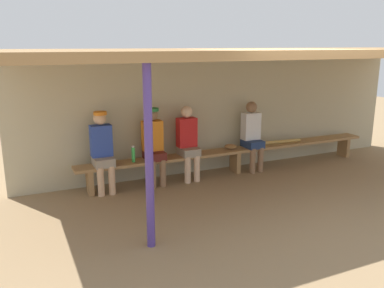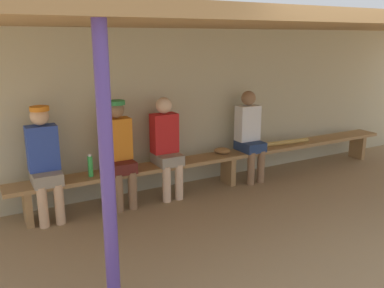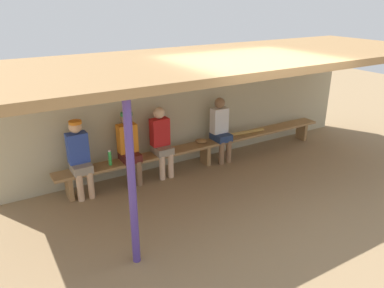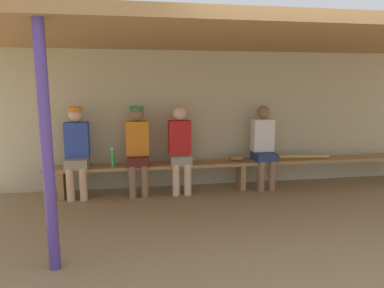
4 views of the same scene
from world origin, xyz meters
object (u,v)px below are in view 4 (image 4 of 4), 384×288
Objects in this scene: baseball_glove_worn at (235,158)px; player_near_post at (138,146)px; support_post at (47,150)px; player_in_white at (77,148)px; baseball_bat at (304,157)px; player_middle at (263,144)px; player_in_blue at (180,146)px; bench at (241,165)px; water_bottle_blue at (113,157)px.

player_near_post is at bearing -140.64° from baseball_glove_worn.
support_post is 2.14m from player_in_white.
player_middle is at bearing -175.23° from baseball_bat.
player_in_blue is at bearing -0.02° from player_in_white.
player_near_post is at bearing 179.99° from player_middle.
bench is 1.04m from player_in_blue.
baseball_bat is at bearing -0.00° from bench.
water_bottle_blue is at bearing 78.75° from support_post.
support_post is at bearing -87.35° from player_in_white.
bench is 7.11× the size of baseball_bat.
player_near_post is 4.87× the size of water_bottle_blue.
baseball_glove_worn reaches higher than baseball_bat.
support_post is 1.64× the size of player_near_post.
water_bottle_blue reaches higher than bench.
player_near_post reaches higher than bench.
player_middle is at bearing 37.03° from support_post.
player_near_post is 2.72m from baseball_bat.
support_post reaches higher than water_bottle_blue.
player_in_blue reaches higher than baseball_bat.
baseball_glove_worn is at bearing 1.97° from water_bottle_blue.
player_near_post is 1.00× the size of player_in_white.
player_near_post is (-1.63, 0.00, 0.36)m from bench.
player_in_blue is 4.83× the size of water_bottle_blue.
player_in_blue is at bearing -0.04° from player_near_post.
bench is at bearing -179.52° from player_middle.
support_post is at bearing -139.05° from bench.
player_in_white is (-1.53, 0.00, 0.02)m from player_in_blue.
bench is at bearing -0.18° from player_in_blue.
player_near_post reaches higher than baseball_bat.
water_bottle_blue is (-1.02, -0.03, -0.14)m from player_in_blue.
player_middle is (2.79, 2.10, -0.37)m from support_post.
baseball_glove_worn is at bearing 1.19° from player_near_post.
player_in_white is 1.01× the size of player_middle.
player_in_blue is 1.35m from player_middle.
support_post is 3.22m from baseball_glove_worn.
baseball_glove_worn is at bearing 42.43° from support_post.
bench is at bearing 40.95° from support_post.
water_bottle_blue is at bearing -179.19° from player_middle.
support_post is 7.96× the size of water_bottle_blue.
player_near_post is 5.60× the size of baseball_glove_worn.
player_in_white is at bearing 176.18° from water_bottle_blue.
bench is 0.50m from player_middle.
water_bottle_blue is at bearing -178.12° from player_in_blue.
bench is 4.49× the size of player_in_blue.
baseball_glove_worn reaches higher than bench.
player_in_white is (-0.10, 2.10, -0.35)m from support_post.
player_in_white is at bearing -175.04° from baseball_bat.
player_middle is 0.51m from baseball_glove_worn.
support_post is 1.65× the size of player_middle.
player_in_blue is 2.07m from baseball_bat.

